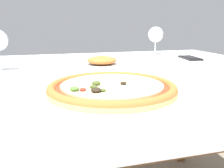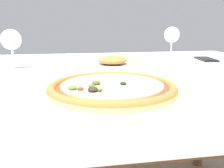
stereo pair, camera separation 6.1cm
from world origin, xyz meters
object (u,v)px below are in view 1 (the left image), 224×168
object	(u,v)px
pizza_plate	(112,89)
cell_phone	(190,58)
dining_table	(126,90)
wine_glass_far_left	(156,35)
side_plate	(102,63)

from	to	relation	value
pizza_plate	cell_phone	size ratio (longest dim) A/B	2.32
dining_table	wine_glass_far_left	size ratio (longest dim) A/B	8.73
side_plate	pizza_plate	bearing A→B (deg)	-99.80
side_plate	cell_phone	bearing A→B (deg)	11.83
pizza_plate	cell_phone	distance (m)	0.76
pizza_plate	wine_glass_far_left	size ratio (longest dim) A/B	2.26
pizza_plate	side_plate	world-z (taller)	side_plate
cell_phone	side_plate	world-z (taller)	side_plate
dining_table	pizza_plate	bearing A→B (deg)	-114.90
pizza_plate	cell_phone	xyz separation A→B (m)	(0.55, 0.52, -0.01)
cell_phone	side_plate	size ratio (longest dim) A/B	0.72
wine_glass_far_left	pizza_plate	bearing A→B (deg)	-121.83
pizza_plate	wine_glass_far_left	xyz separation A→B (m)	(0.46, 0.74, 0.09)
cell_phone	pizza_plate	bearing A→B (deg)	-136.54
dining_table	pizza_plate	size ratio (longest dim) A/B	3.86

